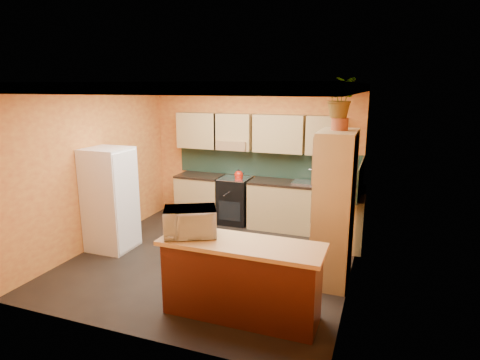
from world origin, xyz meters
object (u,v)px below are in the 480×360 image
(base_cabinets_back, at_px, (265,204))
(microwave, at_px, (190,222))
(pantry, at_px, (334,208))
(breakfast_bar, at_px, (241,282))
(stove, at_px, (235,200))
(fridge, at_px, (110,199))

(base_cabinets_back, xyz_separation_m, microwave, (-0.00, -3.11, 0.66))
(pantry, bearing_deg, breakfast_bar, -123.49)
(stove, xyz_separation_m, pantry, (2.14, -1.80, 0.59))
(breakfast_bar, bearing_deg, fridge, 156.45)
(base_cabinets_back, bearing_deg, pantry, -49.90)
(stove, distance_m, fridge, 2.45)
(base_cabinets_back, height_order, stove, stove)
(pantry, bearing_deg, fridge, -177.97)
(base_cabinets_back, height_order, breakfast_bar, same)
(breakfast_bar, height_order, microwave, microwave)
(base_cabinets_back, distance_m, breakfast_bar, 3.18)
(microwave, bearing_deg, pantry, 13.78)
(fridge, xyz_separation_m, breakfast_bar, (2.73, -1.19, -0.41))
(base_cabinets_back, relative_size, microwave, 6.02)
(base_cabinets_back, height_order, fridge, fridge)
(pantry, bearing_deg, stove, 139.95)
(base_cabinets_back, distance_m, pantry, 2.43)
(fridge, relative_size, microwave, 2.80)
(stove, height_order, fridge, fridge)
(base_cabinets_back, height_order, microwave, microwave)
(stove, relative_size, pantry, 0.43)
(stove, xyz_separation_m, fridge, (-1.46, -1.93, 0.39))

